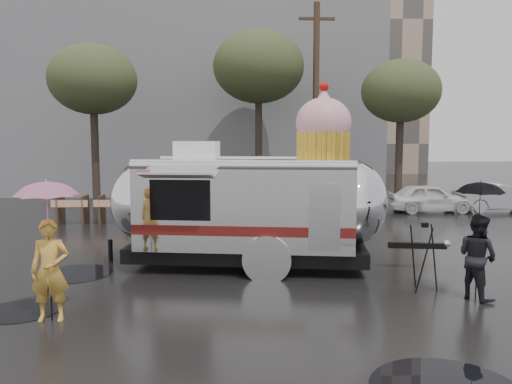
{
  "coord_description": "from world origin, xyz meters",
  "views": [
    {
      "loc": [
        -1.14,
        -8.34,
        3.03
      ],
      "look_at": [
        -0.62,
        3.53,
        1.78
      ],
      "focal_mm": 35.0,
      "sensor_mm": 36.0,
      "label": 1
    }
  ],
  "objects_px": {
    "tripod": "(424,251)",
    "person_right": "(477,257)",
    "person_left": "(50,270)",
    "airstream_trailer": "(252,201)"
  },
  "relations": [
    {
      "from": "tripod",
      "to": "person_right",
      "type": "bearing_deg",
      "value": -47.39
    },
    {
      "from": "person_left",
      "to": "person_right",
      "type": "xyz_separation_m",
      "value": [
        7.69,
        0.83,
        -0.05
      ]
    },
    {
      "from": "person_left",
      "to": "tripod",
      "type": "bearing_deg",
      "value": 7.69
    },
    {
      "from": "person_right",
      "to": "tripod",
      "type": "bearing_deg",
      "value": 29.46
    },
    {
      "from": "person_right",
      "to": "tripod",
      "type": "height_order",
      "value": "person_right"
    },
    {
      "from": "airstream_trailer",
      "to": "person_left",
      "type": "height_order",
      "value": "airstream_trailer"
    },
    {
      "from": "airstream_trailer",
      "to": "person_left",
      "type": "distance_m",
      "value": 5.06
    },
    {
      "from": "person_right",
      "to": "tripod",
      "type": "distance_m",
      "value": 0.99
    },
    {
      "from": "airstream_trailer",
      "to": "tripod",
      "type": "height_order",
      "value": "airstream_trailer"
    },
    {
      "from": "person_left",
      "to": "tripod",
      "type": "height_order",
      "value": "person_left"
    }
  ]
}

